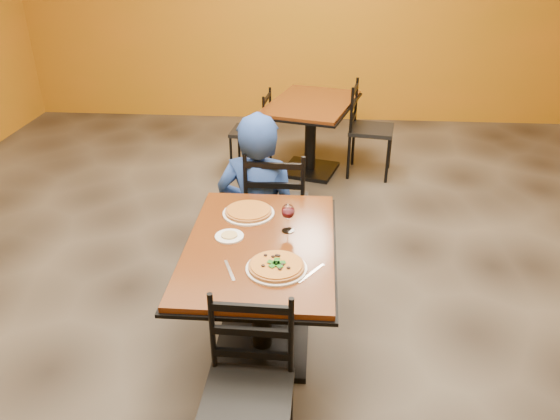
# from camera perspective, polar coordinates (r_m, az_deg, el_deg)

# --- Properties ---
(floor) EXTENTS (7.00, 8.00, 0.01)m
(floor) POSITION_cam_1_polar(r_m,az_deg,el_deg) (3.78, -1.09, -9.29)
(floor) COLOR black
(floor) RESTS_ON ground
(table_main) EXTENTS (0.83, 1.23, 0.75)m
(table_main) POSITION_cam_1_polar(r_m,az_deg,el_deg) (3.05, -2.05, -6.57)
(table_main) COLOR #582C0D
(table_main) RESTS_ON floor
(table_second) EXTENTS (1.06, 1.32, 0.75)m
(table_second) POSITION_cam_1_polar(r_m,az_deg,el_deg) (5.50, 3.27, 9.40)
(table_second) COLOR #582C0D
(table_second) RESTS_ON floor
(chair_main_near) EXTENTS (0.40, 0.40, 0.87)m
(chair_main_near) POSITION_cam_1_polar(r_m,az_deg,el_deg) (2.51, -3.50, -19.48)
(chair_main_near) COLOR black
(chair_main_near) RESTS_ON floor
(chair_main_far) EXTENTS (0.44, 0.44, 0.95)m
(chair_main_far) POSITION_cam_1_polar(r_m,az_deg,el_deg) (3.92, -0.33, 0.37)
(chair_main_far) COLOR black
(chair_main_far) RESTS_ON floor
(chair_second_left) EXTENTS (0.41, 0.41, 0.84)m
(chair_second_left) POSITION_cam_1_polar(r_m,az_deg,el_deg) (5.58, -3.11, 8.25)
(chair_second_left) COLOR black
(chair_second_left) RESTS_ON floor
(chair_second_right) EXTENTS (0.49, 0.49, 0.94)m
(chair_second_right) POSITION_cam_1_polar(r_m,az_deg,el_deg) (5.55, 9.64, 8.32)
(chair_second_right) COLOR black
(chair_second_right) RESTS_ON floor
(diner) EXTENTS (0.65, 0.47, 1.20)m
(diner) POSITION_cam_1_polar(r_m,az_deg,el_deg) (3.81, -2.32, 1.65)
(diner) COLOR navy
(diner) RESTS_ON floor
(plate_main) EXTENTS (0.31, 0.31, 0.01)m
(plate_main) POSITION_cam_1_polar(r_m,az_deg,el_deg) (2.73, -0.38, -6.18)
(plate_main) COLOR white
(plate_main) RESTS_ON table_main
(pizza_main) EXTENTS (0.28, 0.28, 0.02)m
(pizza_main) POSITION_cam_1_polar(r_m,az_deg,el_deg) (2.72, -0.38, -5.90)
(pizza_main) COLOR #982B0B
(pizza_main) RESTS_ON plate_main
(plate_far) EXTENTS (0.31, 0.31, 0.01)m
(plate_far) POSITION_cam_1_polar(r_m,az_deg,el_deg) (3.24, -3.34, -0.35)
(plate_far) COLOR white
(plate_far) RESTS_ON table_main
(pizza_far) EXTENTS (0.28, 0.28, 0.02)m
(pizza_far) POSITION_cam_1_polar(r_m,az_deg,el_deg) (3.23, -3.35, -0.09)
(pizza_far) COLOR #C38B25
(pizza_far) RESTS_ON plate_far
(side_plate) EXTENTS (0.16, 0.16, 0.01)m
(side_plate) POSITION_cam_1_polar(r_m,az_deg,el_deg) (3.01, -5.37, -2.79)
(side_plate) COLOR white
(side_plate) RESTS_ON table_main
(dip) EXTENTS (0.09, 0.09, 0.01)m
(dip) POSITION_cam_1_polar(r_m,az_deg,el_deg) (3.00, -5.38, -2.64)
(dip) COLOR tan
(dip) RESTS_ON side_plate
(wine_glass) EXTENTS (0.08, 0.08, 0.18)m
(wine_glass) POSITION_cam_1_polar(r_m,az_deg,el_deg) (3.01, 0.85, -0.73)
(wine_glass) COLOR white
(wine_glass) RESTS_ON table_main
(fork) EXTENTS (0.08, 0.18, 0.00)m
(fork) POSITION_cam_1_polar(r_m,az_deg,el_deg) (2.73, -5.34, -6.36)
(fork) COLOR silver
(fork) RESTS_ON table_main
(knife) EXTENTS (0.13, 0.18, 0.00)m
(knife) POSITION_cam_1_polar(r_m,az_deg,el_deg) (2.70, 3.32, -6.70)
(knife) COLOR silver
(knife) RESTS_ON table_main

